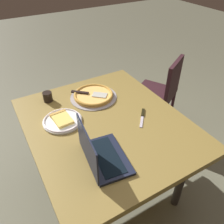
% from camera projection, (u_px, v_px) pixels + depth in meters
% --- Properties ---
extents(ground_plane, '(12.00, 12.00, 0.00)m').
position_uv_depth(ground_plane, '(108.00, 187.00, 2.01)').
color(ground_plane, '#676751').
extents(dining_table, '(1.21, 1.03, 0.75)m').
position_uv_depth(dining_table, '(106.00, 131.00, 1.60)').
color(dining_table, olive).
rests_on(dining_table, ground_plane).
extents(laptop, '(0.36, 0.26, 0.24)m').
position_uv_depth(laptop, '(100.00, 154.00, 1.25)').
color(laptop, black).
rests_on(laptop, dining_table).
extents(pizza_plate, '(0.27, 0.27, 0.04)m').
position_uv_depth(pizza_plate, '(62.00, 120.00, 1.55)').
color(pizza_plate, white).
rests_on(pizza_plate, dining_table).
extents(pizza_tray, '(0.37, 0.37, 0.04)m').
position_uv_depth(pizza_tray, '(93.00, 95.00, 1.78)').
color(pizza_tray, '#9C9699').
rests_on(pizza_tray, dining_table).
extents(table_knife, '(0.17, 0.15, 0.01)m').
position_uv_depth(table_knife, '(142.00, 116.00, 1.60)').
color(table_knife, '#BCB3C1').
rests_on(table_knife, dining_table).
extents(drink_cup, '(0.07, 0.07, 0.08)m').
position_uv_depth(drink_cup, '(48.00, 97.00, 1.73)').
color(drink_cup, black).
rests_on(drink_cup, dining_table).
extents(chair_near, '(0.52, 0.52, 0.86)m').
position_uv_depth(chair_near, '(161.00, 91.00, 2.34)').
color(chair_near, '#331920').
rests_on(chair_near, ground_plane).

